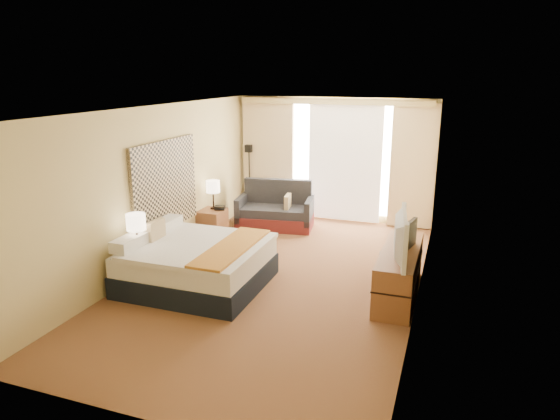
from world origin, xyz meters
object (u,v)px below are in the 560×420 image
(lamp_left, at_px, (136,223))
(desk_chair, at_px, (399,259))
(television, at_px, (395,236))
(floor_lamp, at_px, (249,165))
(nightstand_left, at_px, (135,271))
(loveseat, at_px, (276,212))
(media_dresser, at_px, (399,273))
(nightstand_right, at_px, (213,224))
(lamp_right, at_px, (213,187))
(bed, at_px, (196,263))

(lamp_left, bearing_deg, desk_chair, 17.75)
(television, bearing_deg, floor_lamp, 36.89)
(floor_lamp, bearing_deg, nightstand_left, -89.93)
(loveseat, distance_m, television, 4.04)
(media_dresser, bearing_deg, lamp_left, -164.62)
(nightstand_right, relative_size, floor_lamp, 0.35)
(television, bearing_deg, lamp_left, 91.74)
(lamp_right, bearing_deg, media_dresser, -22.42)
(bed, xyz_separation_m, desk_chair, (2.87, 0.81, 0.14))
(lamp_left, bearing_deg, television, 9.50)
(floor_lamp, height_order, lamp_left, floor_lamp)
(desk_chair, xyz_separation_m, lamp_right, (-3.68, 1.37, 0.49))
(loveseat, height_order, lamp_right, lamp_right)
(floor_lamp, bearing_deg, loveseat, -41.10)
(nightstand_left, relative_size, lamp_right, 0.99)
(bed, distance_m, desk_chair, 2.98)
(television, bearing_deg, desk_chair, -10.57)
(desk_chair, bearing_deg, lamp_right, 171.81)
(nightstand_right, distance_m, lamp_left, 2.56)
(floor_lamp, distance_m, lamp_left, 4.30)
(desk_chair, relative_size, television, 0.98)
(nightstand_right, height_order, floor_lamp, floor_lamp)
(loveseat, bearing_deg, lamp_right, -142.54)
(lamp_right, bearing_deg, nightstand_right, -87.91)
(nightstand_left, relative_size, floor_lamp, 0.35)
(loveseat, bearing_deg, lamp_left, -112.85)
(desk_chair, bearing_deg, lamp_left, -150.02)
(nightstand_left, xyz_separation_m, media_dresser, (3.70, 1.05, 0.07))
(nightstand_left, height_order, bed, bed)
(nightstand_left, distance_m, floor_lamp, 4.43)
(nightstand_right, distance_m, media_dresser, 3.97)
(media_dresser, relative_size, desk_chair, 1.64)
(nightstand_right, height_order, loveseat, loveseat)
(bed, relative_size, television, 1.74)
(bed, bearing_deg, nightstand_right, 111.08)
(nightstand_right, relative_size, bed, 0.28)
(nightstand_right, relative_size, loveseat, 0.34)
(nightstand_left, relative_size, nightstand_right, 1.00)
(media_dresser, height_order, lamp_left, lamp_left)
(bed, bearing_deg, media_dresser, 12.67)
(nightstand_right, relative_size, lamp_left, 0.94)
(lamp_right, xyz_separation_m, television, (3.65, -1.93, 0.04))
(media_dresser, bearing_deg, nightstand_right, 158.60)
(bed, distance_m, television, 2.93)
(lamp_left, xyz_separation_m, television, (3.60, 0.60, 0.02))
(desk_chair, bearing_deg, media_dresser, -69.54)
(loveseat, xyz_separation_m, desk_chair, (2.76, -2.34, 0.17))
(nightstand_left, distance_m, lamp_right, 2.67)
(media_dresser, height_order, floor_lamp, floor_lamp)
(nightstand_left, height_order, television, television)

